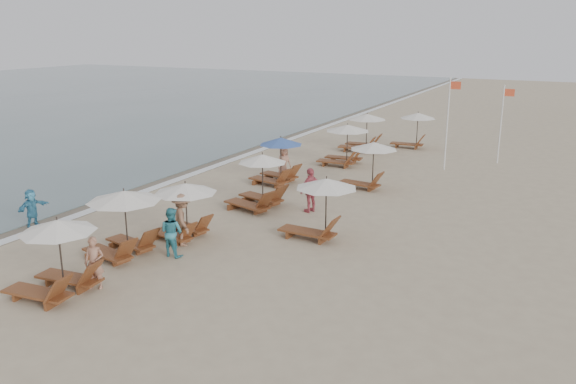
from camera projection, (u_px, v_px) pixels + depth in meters
The scene contains 21 objects.
ground at pixel (282, 307), 16.18m from camera, with size 160.00×160.00×0.00m, color tan.
wet_sand_band at pixel (157, 177), 30.24m from camera, with size 3.20×140.00×0.01m, color #6B5E4C.
foam_line at pixel (177, 180), 29.67m from camera, with size 0.50×140.00×0.02m, color white.
lounger_station_0 at pixel (55, 260), 16.62m from camera, with size 2.59×2.11×2.30m.
lounger_station_1 at pixel (121, 222), 19.45m from camera, with size 2.70×2.43×2.29m.
lounger_station_2 at pixel (182, 208), 21.20m from camera, with size 2.49×2.27×2.07m.
lounger_station_3 at pixel (257, 185), 24.81m from camera, with size 2.64×2.48×2.34m.
lounger_station_4 at pixel (276, 162), 28.75m from camera, with size 2.58×2.26×2.29m.
lounger_station_5 at pixel (343, 145), 32.64m from camera, with size 2.77×2.43×2.27m.
lounger_station_6 at pixel (362, 133), 36.52m from camera, with size 2.80×2.35×2.30m.
inland_station_0 at pixel (317, 204), 21.07m from camera, with size 2.79×2.24×2.22m.
inland_station_1 at pixel (368, 160), 27.72m from camera, with size 2.71×2.24×2.22m.
inland_station_2 at pixel (413, 127), 37.23m from camera, with size 2.74×2.24×2.22m.
beachgoer_near at pixel (94, 263), 17.13m from camera, with size 0.57×0.38×1.58m, color #A16E57.
beachgoer_mid_a at pixel (172, 232), 19.58m from camera, with size 0.81×0.63×1.67m, color teal.
beachgoer_mid_b at pixel (182, 220), 20.54m from camera, with size 1.20×0.69×1.86m, color #8B6046.
beachgoer_far_a at pixel (311, 190), 24.28m from camera, with size 1.09×0.45×1.86m, color #BA4A56.
beachgoer_far_b at pixel (284, 162), 29.90m from camera, with size 0.79×0.51×1.61m, color #A7725A.
waterline_walker at pixel (32, 208), 22.53m from camera, with size 1.37×0.44×1.48m, color teal.
flag_pole_near at pixel (448, 120), 31.04m from camera, with size 0.60×0.08×4.90m.
flag_pole_far at pixel (502, 120), 32.68m from camera, with size 0.60×0.08×4.36m.
Camera 1 is at (6.87, -13.05, 7.36)m, focal length 36.90 mm.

